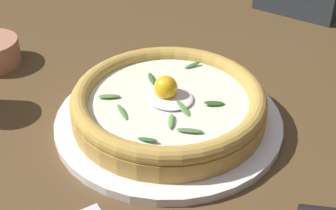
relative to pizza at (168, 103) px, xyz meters
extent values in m
cube|color=brown|center=(-0.02, 0.00, -0.05)|extent=(2.40, 2.40, 0.03)
cylinder|color=white|center=(0.00, 0.00, -0.03)|extent=(0.31, 0.31, 0.01)
cylinder|color=gold|center=(0.00, 0.00, -0.01)|extent=(0.26, 0.26, 0.03)
torus|color=gold|center=(0.00, 0.00, 0.01)|extent=(0.26, 0.26, 0.02)
cylinder|color=white|center=(0.00, 0.00, 0.01)|extent=(0.22, 0.22, 0.00)
ellipsoid|color=white|center=(0.00, 0.00, 0.01)|extent=(0.07, 0.06, 0.01)
sphere|color=yellow|center=(0.00, 0.00, 0.02)|extent=(0.03, 0.03, 0.03)
ellipsoid|color=#305D22|center=(0.06, 0.03, 0.01)|extent=(0.03, 0.03, 0.01)
ellipsoid|color=#508C37|center=(-0.06, -0.05, 0.01)|extent=(0.03, 0.03, 0.00)
ellipsoid|color=#25632B|center=(0.04, -0.08, 0.01)|extent=(0.03, 0.01, 0.01)
ellipsoid|color=#33652C|center=(-0.05, 0.02, 0.01)|extent=(0.03, 0.03, 0.01)
ellipsoid|color=#337237|center=(-0.03, 0.09, 0.01)|extent=(0.02, 0.03, 0.01)
ellipsoid|color=#4F7E46|center=(0.07, -0.04, 0.01)|extent=(0.03, 0.02, 0.00)
ellipsoid|color=#579F44|center=(0.04, -0.04, 0.01)|extent=(0.02, 0.03, 0.01)
ellipsoid|color=#60904B|center=(0.03, -0.01, 0.01)|extent=(0.03, 0.02, 0.01)
ellipsoid|color=#5D9F4C|center=(-0.03, -0.06, 0.01)|extent=(0.03, 0.02, 0.01)
camera|label=1|loc=(0.32, -0.40, 0.36)|focal=49.87mm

